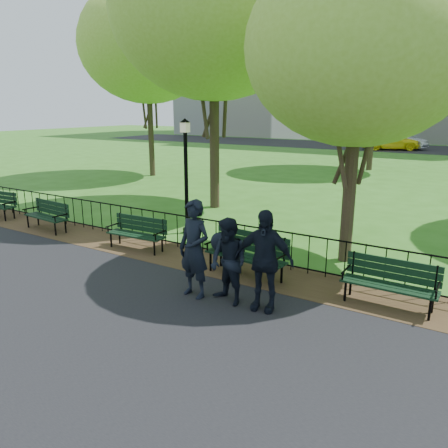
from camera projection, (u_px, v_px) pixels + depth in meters
The scene contains 20 objects.
ground at pixel (221, 297), 8.48m from camera, with size 120.00×120.00×0.00m, color #30671B.
asphalt_path at pixel (82, 389), 5.69m from camera, with size 60.00×9.20×0.01m, color black.
dirt_strip at pixel (257, 272), 9.71m from camera, with size 60.00×1.60×0.01m, color #3B2918.
far_street at pixel (440, 150), 37.19m from camera, with size 70.00×9.00×0.01m, color black.
iron_fence at pixel (267, 245), 9.99m from camera, with size 24.06×0.06×1.00m.
apartment_west at pixel (275, 30), 55.68m from camera, with size 22.00×15.00×26.00m, color white.
park_bench_main at pixel (237, 247), 9.44m from camera, with size 1.90×0.77×1.05m.
park_bench_left_a at pixel (138, 229), 11.18m from camera, with size 1.64×0.59×0.92m.
park_bench_left_b at pixel (48, 212), 12.93m from camera, with size 1.69×0.64×0.94m.
park_bench_right_a at pixel (391, 278), 7.95m from camera, with size 1.69×0.54×0.96m.
lamppost at pixel (186, 172), 12.32m from camera, with size 0.29×0.29×3.26m.
tree_near_w at pixel (214, 10), 14.33m from camera, with size 6.87×6.87×9.57m.
tree_near_e at pixel (360, 47), 9.26m from camera, with size 4.95×4.95×6.90m.
tree_mid_w at pixel (147, 44), 21.71m from camera, with size 6.80×6.80×9.48m.
tree_far_c at pixel (380, 44), 23.71m from camera, with size 7.08×7.08×9.86m.
person_left at pixel (194, 249), 8.27m from camera, with size 0.69×0.45×1.90m, color black.
person_mid at pixel (229, 262), 7.98m from camera, with size 0.79×0.41×1.62m, color black.
person_right at pixel (264, 260), 7.73m from camera, with size 1.09×0.44×1.85m, color black.
taxi at pixel (390, 140), 36.98m from camera, with size 1.86×4.64×1.58m, color yellow.
sedan_silver at pixel (402, 141), 37.93m from camera, with size 1.45×4.17×1.37m, color #A9ACB1.
Camera 1 is at (4.18, -6.61, 3.57)m, focal length 35.00 mm.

